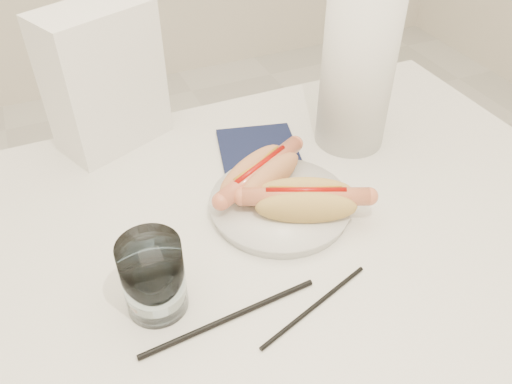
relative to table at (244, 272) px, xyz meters
name	(u,v)px	position (x,y,z in m)	size (l,w,h in m)	color
table	(244,272)	(0.00, 0.00, 0.00)	(1.20, 0.80, 0.75)	white
plate	(280,206)	(0.08, 0.05, 0.07)	(0.21, 0.21, 0.02)	silver
hotdog_left	(260,175)	(0.07, 0.09, 0.10)	(0.18, 0.13, 0.05)	tan
hotdog_right	(305,201)	(0.11, 0.01, 0.10)	(0.18, 0.13, 0.05)	tan
water_glass	(153,277)	(-0.14, -0.05, 0.11)	(0.08, 0.08, 0.11)	white
chopstick_near	(230,318)	(-0.07, -0.11, 0.06)	(0.01, 0.01, 0.25)	black
chopstick_far	(315,306)	(0.04, -0.14, 0.06)	(0.01, 0.01, 0.19)	black
napkin_box	(104,79)	(-0.11, 0.35, 0.19)	(0.19, 0.10, 0.25)	white
navy_napkin	(258,148)	(0.12, 0.21, 0.06)	(0.14, 0.14, 0.01)	#101634
paper_towel_roll	(357,71)	(0.29, 0.17, 0.20)	(0.13, 0.13, 0.28)	silver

